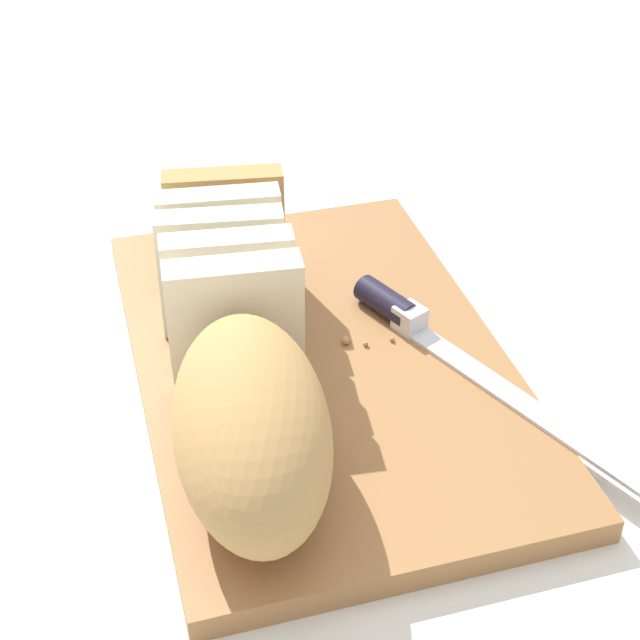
{
  "coord_description": "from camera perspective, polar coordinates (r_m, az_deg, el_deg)",
  "views": [
    {
      "loc": [
        -0.51,
        0.15,
        0.44
      ],
      "look_at": [
        0.0,
        0.0,
        0.05
      ],
      "focal_mm": 53.5,
      "sensor_mm": 36.0,
      "label": 1
    }
  ],
  "objects": [
    {
      "name": "crumb_near_knife",
      "position": [
        0.69,
        4.29,
        -1.07
      ],
      "size": [
        0.0,
        0.0,
        0.0
      ],
      "primitive_type": "sphere",
      "color": "tan",
      "rests_on": "cutting_board"
    },
    {
      "name": "crumb_stray_right",
      "position": [
        0.68,
        2.81,
        -1.56
      ],
      "size": [
        0.0,
        0.0,
        0.0
      ],
      "primitive_type": "sphere",
      "color": "tan",
      "rests_on": "cutting_board"
    },
    {
      "name": "ground_plane",
      "position": [
        0.69,
        -0.0,
        -3.25
      ],
      "size": [
        3.0,
        3.0,
        0.0
      ],
      "primitive_type": "plane",
      "color": "silver"
    },
    {
      "name": "crumb_stray_left",
      "position": [
        0.63,
        -4.12,
        -5.02
      ],
      "size": [
        0.01,
        0.01,
        0.01
      ],
      "primitive_type": "sphere",
      "color": "tan",
      "rests_on": "cutting_board"
    },
    {
      "name": "cutting_board",
      "position": [
        0.68,
        -0.0,
        -2.66
      ],
      "size": [
        0.4,
        0.26,
        0.02
      ],
      "primitive_type": "cube",
      "rotation": [
        0.0,
        0.0,
        -0.01
      ],
      "color": "#9E6B3D",
      "rests_on": "ground_plane"
    },
    {
      "name": "crumb_near_loaf",
      "position": [
        0.68,
        1.55,
        -1.22
      ],
      "size": [
        0.01,
        0.01,
        0.01
      ],
      "primitive_type": "sphere",
      "color": "tan",
      "rests_on": "cutting_board"
    },
    {
      "name": "bread_loaf",
      "position": [
        0.6,
        -4.78,
        -2.28
      ],
      "size": [
        0.34,
        0.13,
        0.09
      ],
      "rotation": [
        0.0,
        0.0,
        -0.12
      ],
      "color": "tan",
      "rests_on": "cutting_board"
    },
    {
      "name": "bread_knife",
      "position": [
        0.68,
        6.6,
        -0.85
      ],
      "size": [
        0.27,
        0.13,
        0.02
      ],
      "rotation": [
        0.0,
        0.0,
        3.54
      ],
      "color": "silver",
      "rests_on": "cutting_board"
    }
  ]
}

